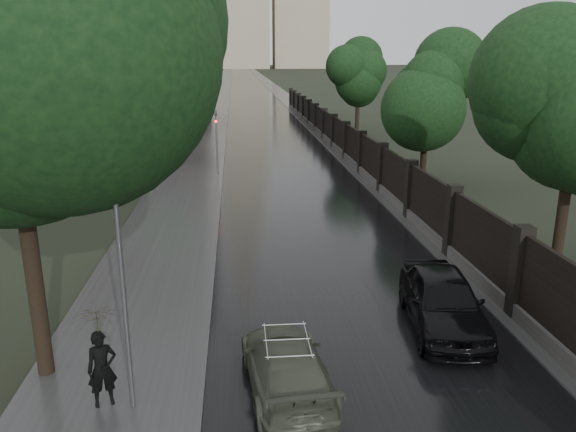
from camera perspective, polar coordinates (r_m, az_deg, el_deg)
The scene contains 15 objects.
road at distance 198.98m, azimuth -4.54°, elevation 13.99°, with size 8.00×420.00×0.02m, color black.
sidewalk_left at distance 198.97m, azimuth -6.32°, elevation 13.97°, with size 4.00×420.00×0.16m, color #2D2D2D.
verge_right at distance 199.14m, azimuth -2.91°, elevation 14.03°, with size 3.00×420.00×0.08m, color #2D2D2D.
fence_right at distance 42.02m, azimuth 5.40°, elevation 7.61°, with size 0.45×75.72×2.70m.
tree_left_near at distance 12.66m, azimuth -26.46°, elevation 11.09°, with size 5.44×5.44×9.16m.
tree_left_far at distance 39.18m, azimuth -12.76°, elevation 12.91°, with size 4.25×4.25×7.39m.
tree_right_a at distance 20.03m, azimuth 27.10°, elevation 8.01°, with size 4.08×4.08×7.01m.
tree_right_b at distance 32.69m, azimuth 13.99°, elevation 11.75°, with size 4.08×4.08×7.01m.
tree_right_c at distance 50.02m, azimuth 7.17°, elevation 13.44°, with size 4.08×4.08×7.01m.
lamp_post at distance 11.49m, azimuth -16.36°, elevation -7.62°, with size 0.25×0.12×5.11m.
traffic_light at distance 34.18m, azimuth -7.28°, elevation 7.96°, with size 0.16×0.32×4.00m.
brick_building at distance 62.68m, azimuth -20.02°, elevation 17.78°, with size 24.00×18.00×20.00m, color black.
volga_sedan at distance 12.66m, azimuth -0.12°, elevation -15.07°, with size 1.71×4.21×1.22m, color #474C3D.
car_right_near at distance 15.84m, azimuth 15.45°, elevation -8.25°, with size 1.86×4.63×1.58m, color black.
pedestrian_umbrella at distance 12.06m, azimuth -18.75°, elevation -10.86°, with size 1.23×1.24×2.57m.
Camera 1 is at (-3.14, -8.83, 7.16)m, focal length 35.00 mm.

